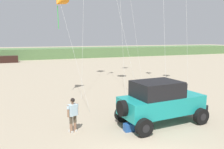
# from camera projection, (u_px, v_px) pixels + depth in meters

# --- Properties ---
(dune_ridge) EXTENTS (90.00, 7.43, 2.11)m
(dune_ridge) POSITION_uv_depth(u_px,v_px,m) (65.00, 53.00, 51.66)
(dune_ridge) COLOR #567A47
(dune_ridge) RESTS_ON ground_plane
(jeep) EXTENTS (4.93, 2.67, 2.26)m
(jeep) POSITION_uv_depth(u_px,v_px,m) (161.00, 101.00, 11.99)
(jeep) COLOR teal
(jeep) RESTS_ON ground_plane
(person_watching) EXTENTS (0.58, 0.42, 1.67)m
(person_watching) POSITION_uv_depth(u_px,v_px,m) (73.00, 113.00, 10.90)
(person_watching) COLOR #8C664C
(person_watching) RESTS_ON ground_plane
(cooler_box) EXTENTS (0.57, 0.38, 0.38)m
(cooler_box) POSITION_uv_depth(u_px,v_px,m) (130.00, 127.00, 11.15)
(cooler_box) COLOR #23519E
(cooler_box) RESTS_ON ground_plane
(distant_sedan) EXTENTS (4.24, 1.79, 1.20)m
(distant_sedan) POSITION_uv_depth(u_px,v_px,m) (5.00, 59.00, 41.13)
(distant_sedan) COLOR black
(distant_sedan) RESTS_ON ground_plane
(kite_pink_ribbon) EXTENTS (1.72, 4.75, 7.71)m
(kite_pink_ribbon) POSITION_uv_depth(u_px,v_px,m) (60.00, 1.00, 16.00)
(kite_pink_ribbon) COLOR orange
(kite_pink_ribbon) RESTS_ON ground_plane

